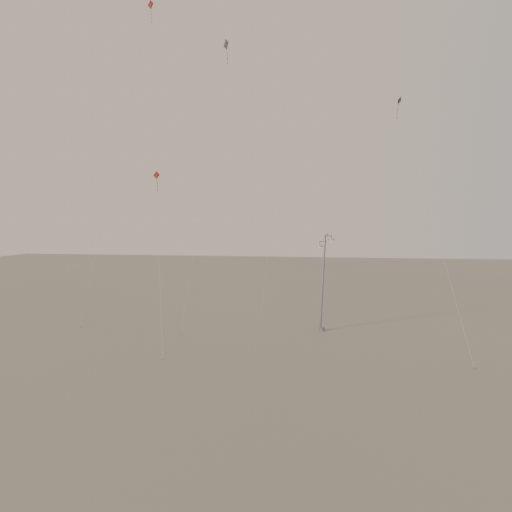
# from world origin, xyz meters

# --- Properties ---
(ground) EXTENTS (160.00, 160.00, 0.00)m
(ground) POSITION_xyz_m (0.00, 0.00, 0.00)
(ground) COLOR gray
(ground) RESTS_ON ground
(street_lamp) EXTENTS (1.52, 0.80, 8.45)m
(street_lamp) POSITION_xyz_m (5.09, 6.95, 4.51)
(street_lamp) COLOR gray
(street_lamp) RESTS_ON ground
(kite_0) EXTENTS (2.66, 12.71, 34.19)m
(kite_0) POSITION_xyz_m (-14.75, 14.52, 25.64)
(kite_0) COLOR maroon
(kite_0) RESTS_ON ground
(kite_1) EXTENTS (2.91, 7.00, 26.43)m
(kite_1) POSITION_xyz_m (-4.66, 9.28, 20.40)
(kite_1) COLOR #2E2826
(kite_1) RESTS_ON ground
(kite_2) EXTENTS (4.04, 8.11, 40.39)m
(kite_2) POSITION_xyz_m (1.88, 18.03, 32.21)
(kite_2) COLOR #A1411A
(kite_2) RESTS_ON ground
(kite_3) EXTENTS (3.15, 6.83, 13.57)m
(kite_3) POSITION_xyz_m (-8.05, 2.90, 10.13)
(kite_3) COLOR maroon
(kite_3) RESTS_ON ground
(kite_4) EXTENTS (3.21, 11.41, 20.43)m
(kite_4) POSITION_xyz_m (12.28, 7.45, 15.12)
(kite_4) COLOR #2E2826
(kite_4) RESTS_ON ground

